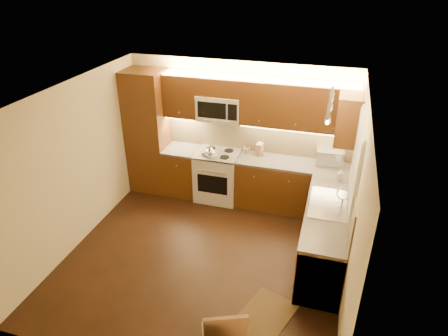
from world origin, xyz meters
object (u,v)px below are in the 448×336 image
(kettle, at_px, (210,151))
(dining_chair, at_px, (224,336))
(microwave, at_px, (220,108))
(toaster_oven, at_px, (330,156))
(knife_block, at_px, (260,149))
(sink, at_px, (329,200))
(soap_bottle, at_px, (340,174))
(stove, at_px, (218,175))

(kettle, xyz_separation_m, dining_chair, (1.18, -3.19, -0.54))
(microwave, xyz_separation_m, toaster_oven, (1.93, 0.04, -0.69))
(microwave, relative_size, knife_block, 3.48)
(sink, height_order, knife_block, knife_block)
(knife_block, relative_size, dining_chair, 0.22)
(kettle, bearing_deg, soap_bottle, -7.05)
(microwave, xyz_separation_m, kettle, (-0.08, -0.32, -0.69))
(toaster_oven, xyz_separation_m, soap_bottle, (0.20, -0.51, -0.05))
(toaster_oven, relative_size, soap_bottle, 2.63)
(microwave, height_order, toaster_oven, microwave)
(kettle, bearing_deg, toaster_oven, 7.07)
(kettle, xyz_separation_m, soap_bottle, (2.20, -0.15, -0.04))
(sink, distance_m, knife_block, 1.83)
(knife_block, bearing_deg, toaster_oven, 8.54)
(toaster_oven, xyz_separation_m, knife_block, (-1.21, 0.00, -0.02))
(stove, distance_m, soap_bottle, 2.21)
(stove, relative_size, microwave, 1.21)
(soap_bottle, bearing_deg, kettle, -179.18)
(stove, xyz_separation_m, dining_chair, (1.11, -3.37, 0.03))
(stove, bearing_deg, kettle, -112.68)
(toaster_oven, distance_m, dining_chair, 3.68)
(dining_chair, bearing_deg, knife_block, 73.65)
(soap_bottle, bearing_deg, dining_chair, -103.66)
(microwave, relative_size, soap_bottle, 4.47)
(stove, distance_m, sink, 2.35)
(stove, height_order, soap_bottle, soap_bottle)
(microwave, distance_m, knife_block, 1.01)
(microwave, distance_m, toaster_oven, 2.05)
(microwave, xyz_separation_m, sink, (2.00, -1.26, -0.74))
(sink, distance_m, dining_chair, 2.47)
(microwave, xyz_separation_m, knife_block, (0.72, 0.04, -0.71))
(kettle, relative_size, toaster_oven, 0.49)
(stove, relative_size, sink, 1.07)
(dining_chair, bearing_deg, sink, 45.80)
(stove, relative_size, toaster_oven, 2.06)
(microwave, height_order, soap_bottle, microwave)
(soap_bottle, bearing_deg, knife_block, 164.78)
(sink, bearing_deg, dining_chair, -111.62)
(sink, distance_m, soap_bottle, 0.80)
(sink, relative_size, knife_block, 3.94)
(toaster_oven, relative_size, dining_chair, 0.45)
(microwave, height_order, kettle, microwave)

